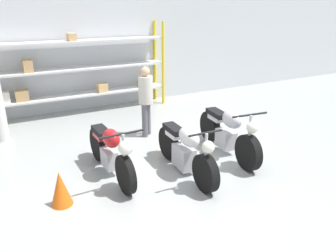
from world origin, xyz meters
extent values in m
plane|color=#9EA3A0|center=(0.00, 0.00, 0.00)|extent=(30.00, 30.00, 0.00)
cube|color=silver|center=(0.00, 4.55, 1.80)|extent=(30.00, 0.08, 3.60)
cylinder|color=yellow|center=(1.68, 3.91, 1.20)|extent=(0.08, 0.08, 2.40)
cylinder|color=yellow|center=(1.68, 4.46, 1.20)|extent=(0.08, 0.08, 2.40)
cube|color=silver|center=(-0.70, 4.19, 0.51)|extent=(4.76, 0.55, 0.05)
cube|color=silver|center=(-0.70, 4.19, 1.22)|extent=(4.76, 0.55, 0.05)
cube|color=silver|center=(-0.70, 4.19, 1.94)|extent=(4.76, 0.55, 0.05)
cube|color=silver|center=(-2.64, 4.17, 0.67)|extent=(0.30, 0.24, 0.28)
cube|color=tan|center=(-0.15, 4.09, 0.65)|extent=(0.29, 0.25, 0.24)
cube|color=tan|center=(-2.23, 4.15, 0.67)|extent=(0.32, 0.30, 0.28)
cube|color=tan|center=(-0.85, 4.14, 2.06)|extent=(0.22, 0.30, 0.19)
cube|color=tan|center=(1.12, 4.15, 0.61)|extent=(0.35, 0.20, 0.16)
cube|color=tan|center=(-1.99, 4.15, 1.40)|extent=(0.23, 0.30, 0.31)
cylinder|color=black|center=(-1.15, -0.34, 0.32)|extent=(0.14, 0.65, 0.64)
cylinder|color=black|center=(-1.20, 1.04, 0.32)|extent=(0.14, 0.65, 0.64)
cube|color=#ADADB2|center=(-1.17, 0.40, 0.29)|extent=(0.22, 0.40, 0.33)
ellipsoid|color=#B2191E|center=(-1.17, 0.23, 0.74)|extent=(0.29, 0.45, 0.32)
cube|color=black|center=(-1.19, 0.74, 0.69)|extent=(0.24, 0.55, 0.10)
cube|color=#B2191E|center=(-1.19, 0.80, 0.60)|extent=(0.20, 0.39, 0.12)
cylinder|color=#ADADB2|center=(-1.15, -0.32, 0.66)|extent=(0.05, 0.05, 0.68)
sphere|color=silver|center=(-1.14, -0.39, 0.80)|extent=(0.23, 0.23, 0.23)
cylinder|color=black|center=(-1.15, -0.29, 1.00)|extent=(0.72, 0.06, 0.04)
cylinder|color=black|center=(0.01, -0.88, 0.32)|extent=(0.16, 0.64, 0.64)
cylinder|color=black|center=(0.05, 0.48, 0.32)|extent=(0.16, 0.64, 0.64)
cube|color=#ADADB2|center=(0.03, -0.15, 0.29)|extent=(0.27, 0.49, 0.40)
ellipsoid|color=silver|center=(0.03, -0.32, 0.73)|extent=(0.29, 0.56, 0.32)
cube|color=black|center=(0.05, 0.25, 0.68)|extent=(0.24, 0.55, 0.10)
cube|color=silver|center=(0.05, 0.24, 0.59)|extent=(0.21, 0.39, 0.12)
cylinder|color=#ADADB2|center=(0.01, -0.86, 0.65)|extent=(0.05, 0.05, 0.67)
sphere|color=silver|center=(0.00, -0.93, 0.80)|extent=(0.20, 0.20, 0.20)
cylinder|color=black|center=(0.01, -0.83, 0.99)|extent=(0.59, 0.06, 0.04)
cylinder|color=black|center=(1.10, -0.62, 0.34)|extent=(0.22, 0.68, 0.67)
cylinder|color=black|center=(1.26, 0.82, 0.34)|extent=(0.22, 0.68, 0.67)
cube|color=#ADADB2|center=(1.18, 0.15, 0.30)|extent=(0.31, 0.45, 0.35)
ellipsoid|color=#B7B7BF|center=(1.17, -0.02, 0.77)|extent=(0.34, 0.57, 0.34)
cube|color=black|center=(1.23, 0.55, 0.72)|extent=(0.29, 0.59, 0.10)
cube|color=#B7B7BF|center=(1.23, 0.57, 0.63)|extent=(0.24, 0.42, 0.12)
cylinder|color=#ADADB2|center=(1.10, -0.60, 0.69)|extent=(0.06, 0.06, 0.70)
sphere|color=silver|center=(1.10, -0.67, 0.84)|extent=(0.21, 0.21, 0.21)
cylinder|color=black|center=(1.11, -0.57, 1.04)|extent=(0.70, 0.11, 0.04)
cylinder|color=#595960|center=(0.22, 1.82, 0.38)|extent=(0.13, 0.13, 0.77)
cylinder|color=#595960|center=(0.09, 1.70, 0.38)|extent=(0.13, 0.13, 0.77)
cylinder|color=beige|center=(0.15, 1.76, 1.07)|extent=(0.45, 0.45, 0.61)
sphere|color=tan|center=(0.15, 1.76, 1.48)|extent=(0.21, 0.21, 0.21)
cone|color=orange|center=(-2.13, -0.21, 0.28)|extent=(0.32, 0.32, 0.55)
camera|label=1|loc=(-2.67, -4.71, 2.85)|focal=35.00mm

